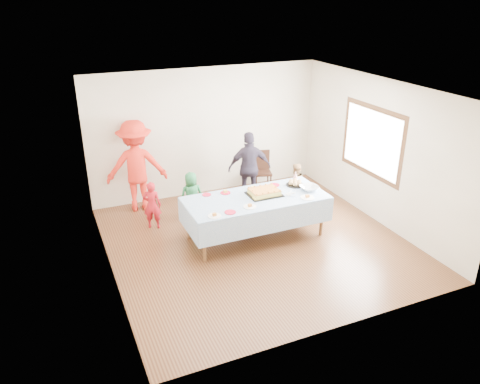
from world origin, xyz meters
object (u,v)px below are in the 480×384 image
object	(u,v)px
party_table	(256,200)
adult_left	(136,166)
dining_chair	(262,168)
birthday_cake	(264,192)

from	to	relation	value
party_table	adult_left	size ratio (longest dim) A/B	1.36
dining_chair	adult_left	world-z (taller)	adult_left
party_table	dining_chair	distance (m)	2.26
birthday_cake	dining_chair	world-z (taller)	birthday_cake
adult_left	dining_chair	bearing A→B (deg)	-171.87
adult_left	party_table	bearing A→B (deg)	138.56
dining_chair	adult_left	xyz separation A→B (m)	(-2.73, 0.05, 0.44)
birthday_cake	dining_chair	xyz separation A→B (m)	(0.89, 1.93, -0.34)
adult_left	birthday_cake	bearing A→B (deg)	142.12
party_table	birthday_cake	distance (m)	0.21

